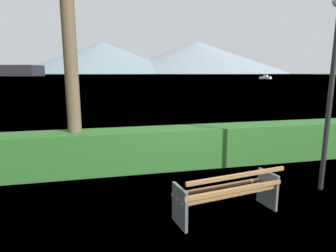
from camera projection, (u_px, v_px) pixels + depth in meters
name	position (u px, v px, depth m)	size (l,w,h in m)	color
ground_plane	(225.00, 214.00, 5.00)	(1400.00, 1400.00, 0.00)	#4C6B33
water_surface	(105.00, 75.00, 298.97)	(620.00, 620.00, 0.00)	slate
park_bench	(228.00, 193.00, 4.86)	(1.96, 0.88, 0.87)	olive
hedge_row	(183.00, 147.00, 7.53)	(13.35, 0.89, 1.05)	#285B23
lamp_post	(334.00, 61.00, 5.58)	(0.30, 0.30, 4.00)	black
fishing_boat_near	(265.00, 77.00, 110.05)	(3.34, 4.72, 1.56)	silver
distant_hills	(123.00, 58.00, 566.94)	(853.33, 384.87, 67.94)	slate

